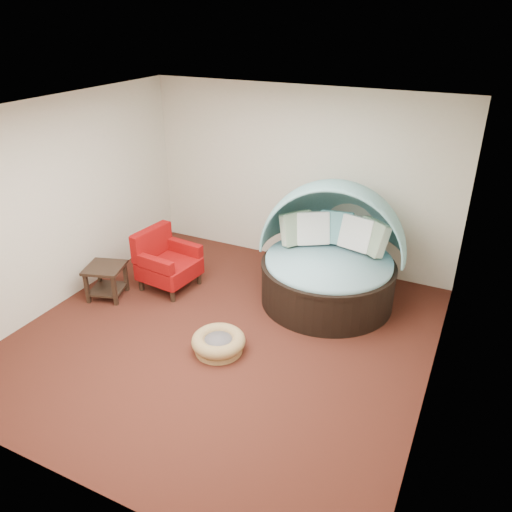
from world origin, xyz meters
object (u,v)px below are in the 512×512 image
at_px(canopy_daybed, 331,248).
at_px(pet_basket, 219,343).
at_px(red_armchair, 166,261).
at_px(side_table, 106,277).

height_order(canopy_daybed, pet_basket, canopy_daybed).
xyz_separation_m(pet_basket, red_armchair, (-1.49, 1.06, 0.29)).
height_order(pet_basket, red_armchair, red_armchair).
bearing_deg(pet_basket, red_armchair, 144.60).
distance_m(red_armchair, side_table, 0.88).
relative_size(pet_basket, side_table, 1.28).
relative_size(canopy_daybed, red_armchair, 2.46).
bearing_deg(canopy_daybed, pet_basket, -122.74).
distance_m(pet_basket, side_table, 2.14).
relative_size(pet_basket, red_armchair, 0.92).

